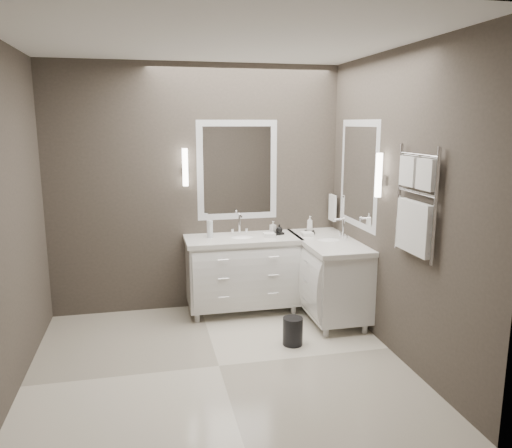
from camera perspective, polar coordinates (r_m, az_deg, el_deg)
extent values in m
cube|color=silver|center=(4.51, -4.26, -15.92)|extent=(3.20, 3.00, 0.01)
cube|color=white|center=(4.05, -4.87, 20.49)|extent=(3.20, 3.00, 0.01)
cube|color=#423B34|center=(5.54, -6.75, 3.97)|extent=(3.20, 0.01, 2.70)
cube|color=#423B34|center=(2.62, 0.13, -4.42)|extent=(3.20, 0.01, 2.70)
cube|color=#423B34|center=(4.16, -26.98, 0.29)|extent=(0.01, 3.00, 2.70)
cube|color=#423B34|center=(4.57, 15.81, 2.02)|extent=(0.01, 3.00, 2.70)
cube|color=white|center=(5.53, -1.56, -5.53)|extent=(1.20, 0.55, 0.70)
cube|color=white|center=(5.43, -1.58, -1.74)|extent=(1.24, 0.59, 0.05)
ellipsoid|color=white|center=(5.43, -1.58, -1.90)|extent=(0.36, 0.28, 0.12)
cylinder|color=white|center=(5.55, -1.90, -0.02)|extent=(0.02, 0.02, 0.22)
cube|color=white|center=(5.46, 8.20, -5.86)|extent=(0.55, 1.20, 0.70)
cube|color=white|center=(5.36, 8.32, -2.04)|extent=(0.59, 1.24, 0.05)
ellipsoid|color=white|center=(5.36, 8.31, -2.19)|extent=(0.36, 0.28, 0.12)
cylinder|color=white|center=(5.39, 9.95, -0.54)|extent=(0.02, 0.02, 0.22)
cube|color=white|center=(5.57, -2.14, 6.15)|extent=(0.90, 0.02, 1.10)
cube|color=white|center=(5.57, -2.14, 6.15)|extent=(0.77, 0.02, 0.96)
cube|color=white|center=(5.25, 11.63, 5.60)|extent=(0.02, 0.90, 1.10)
cube|color=white|center=(5.25, 11.63, 5.60)|extent=(0.02, 0.90, 0.96)
cube|color=white|center=(5.43, -8.08, 5.91)|extent=(0.05, 0.05, 0.10)
cylinder|color=white|center=(5.43, -8.10, 6.43)|extent=(0.06, 0.06, 0.40)
cube|color=white|center=(4.70, 13.81, 4.84)|extent=(0.05, 0.05, 0.10)
cylinder|color=white|center=(4.70, 13.84, 5.44)|extent=(0.06, 0.06, 0.40)
cylinder|color=white|center=(5.78, 8.87, 3.22)|extent=(0.02, 0.22, 0.02)
cube|color=white|center=(5.80, 8.73, 1.85)|extent=(0.03, 0.17, 0.30)
cylinder|color=white|center=(3.96, 19.85, 1.81)|extent=(0.03, 0.03, 0.90)
cylinder|color=white|center=(4.42, 16.07, 3.01)|extent=(0.03, 0.03, 0.90)
cube|color=white|center=(4.05, 18.92, 5.37)|extent=(0.06, 0.22, 0.24)
cube|color=white|center=(4.27, 17.11, 5.77)|extent=(0.06, 0.22, 0.24)
cube|color=white|center=(4.22, 17.62, -0.37)|extent=(0.06, 0.46, 0.42)
cylinder|color=black|center=(4.84, 4.22, -12.12)|extent=(0.24, 0.24, 0.27)
cube|color=black|center=(5.55, 2.30, -1.07)|extent=(0.18, 0.15, 0.02)
cube|color=black|center=(5.64, 6.15, -0.94)|extent=(0.15, 0.17, 0.02)
cylinder|color=silver|center=(5.39, -5.30, -0.59)|extent=(0.07, 0.07, 0.19)
imported|color=white|center=(5.55, 1.95, -0.31)|extent=(0.07, 0.07, 0.12)
imported|color=black|center=(5.52, 2.69, -0.53)|extent=(0.09, 0.09, 0.09)
imported|color=white|center=(5.62, 6.17, 0.04)|extent=(0.08, 0.08, 0.17)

